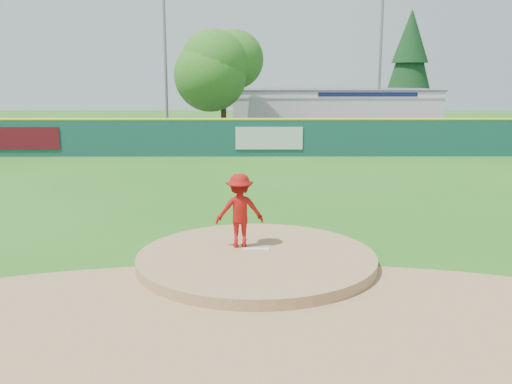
{
  "coord_description": "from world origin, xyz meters",
  "views": [
    {
      "loc": [
        -0.08,
        -12.57,
        4.27
      ],
      "look_at": [
        0.0,
        2.0,
        1.3
      ],
      "focal_mm": 40.0,
      "sensor_mm": 36.0,
      "label": 1
    }
  ],
  "objects_px": {
    "van": "(333,134)",
    "playground_slide": "(33,134)",
    "pitcher": "(240,210)",
    "pool_building_grp": "(331,110)",
    "deciduous_tree": "(223,72)",
    "conifer_tree": "(410,60)",
    "light_pole_right": "(380,58)",
    "light_pole_left": "(165,49)"
  },
  "relations": [
    {
      "from": "deciduous_tree",
      "to": "light_pole_right",
      "type": "bearing_deg",
      "value": 19.98
    },
    {
      "from": "pool_building_grp",
      "to": "light_pole_left",
      "type": "xyz_separation_m",
      "value": [
        -12.0,
        -4.99,
        4.39
      ]
    },
    {
      "from": "van",
      "to": "playground_slide",
      "type": "xyz_separation_m",
      "value": [
        -18.16,
        -0.42,
        0.05
      ]
    },
    {
      "from": "playground_slide",
      "to": "light_pole_left",
      "type": "distance_m",
      "value": 10.34
    },
    {
      "from": "pitcher",
      "to": "van",
      "type": "distance_m",
      "value": 22.33
    },
    {
      "from": "van",
      "to": "pool_building_grp",
      "type": "xyz_separation_m",
      "value": [
        1.19,
        9.66,
        0.86
      ]
    },
    {
      "from": "pool_building_grp",
      "to": "light_pole_right",
      "type": "relative_size",
      "value": 1.52
    },
    {
      "from": "pitcher",
      "to": "van",
      "type": "height_order",
      "value": "pitcher"
    },
    {
      "from": "pitcher",
      "to": "light_pole_left",
      "type": "xyz_separation_m",
      "value": [
        -5.6,
        26.38,
        4.92
      ]
    },
    {
      "from": "pool_building_grp",
      "to": "light_pole_left",
      "type": "relative_size",
      "value": 1.38
    },
    {
      "from": "pitcher",
      "to": "light_pole_right",
      "type": "height_order",
      "value": "light_pole_right"
    },
    {
      "from": "van",
      "to": "playground_slide",
      "type": "distance_m",
      "value": 18.17
    },
    {
      "from": "van",
      "to": "light_pole_right",
      "type": "bearing_deg",
      "value": -37.95
    },
    {
      "from": "pitcher",
      "to": "playground_slide",
      "type": "distance_m",
      "value": 24.93
    },
    {
      "from": "conifer_tree",
      "to": "light_pole_right",
      "type": "distance_m",
      "value": 8.06
    },
    {
      "from": "conifer_tree",
      "to": "light_pole_right",
      "type": "xyz_separation_m",
      "value": [
        -4.0,
        -7.0,
        0.0
      ]
    },
    {
      "from": "deciduous_tree",
      "to": "light_pole_right",
      "type": "xyz_separation_m",
      "value": [
        11.0,
        4.0,
        0.99
      ]
    },
    {
      "from": "deciduous_tree",
      "to": "conifer_tree",
      "type": "distance_m",
      "value": 18.63
    },
    {
      "from": "pool_building_grp",
      "to": "light_pole_left",
      "type": "height_order",
      "value": "light_pole_left"
    },
    {
      "from": "deciduous_tree",
      "to": "light_pole_left",
      "type": "bearing_deg",
      "value": 153.43
    },
    {
      "from": "pitcher",
      "to": "playground_slide",
      "type": "xyz_separation_m",
      "value": [
        -12.96,
        21.29,
        -0.28
      ]
    },
    {
      "from": "pool_building_grp",
      "to": "light_pole_left",
      "type": "bearing_deg",
      "value": -157.4
    },
    {
      "from": "light_pole_left",
      "to": "light_pole_right",
      "type": "height_order",
      "value": "light_pole_left"
    },
    {
      "from": "playground_slide",
      "to": "light_pole_right",
      "type": "xyz_separation_m",
      "value": [
        22.36,
        7.09,
        4.68
      ]
    },
    {
      "from": "deciduous_tree",
      "to": "conifer_tree",
      "type": "xyz_separation_m",
      "value": [
        15.0,
        11.0,
        0.99
      ]
    },
    {
      "from": "playground_slide",
      "to": "light_pole_right",
      "type": "relative_size",
      "value": 0.31
    },
    {
      "from": "pool_building_grp",
      "to": "van",
      "type": "bearing_deg",
      "value": -97.05
    },
    {
      "from": "deciduous_tree",
      "to": "conifer_tree",
      "type": "height_order",
      "value": "conifer_tree"
    },
    {
      "from": "pitcher",
      "to": "deciduous_tree",
      "type": "bearing_deg",
      "value": -93.39
    },
    {
      "from": "light_pole_left",
      "to": "pitcher",
      "type": "bearing_deg",
      "value": -78.01
    },
    {
      "from": "light_pole_right",
      "to": "conifer_tree",
      "type": "bearing_deg",
      "value": 60.26
    },
    {
      "from": "pool_building_grp",
      "to": "playground_slide",
      "type": "xyz_separation_m",
      "value": [
        -19.36,
        -10.08,
        -0.81
      ]
    },
    {
      "from": "pitcher",
      "to": "pool_building_grp",
      "type": "height_order",
      "value": "pool_building_grp"
    },
    {
      "from": "pitcher",
      "to": "deciduous_tree",
      "type": "relative_size",
      "value": 0.24
    },
    {
      "from": "playground_slide",
      "to": "light_pole_left",
      "type": "height_order",
      "value": "light_pole_left"
    },
    {
      "from": "conifer_tree",
      "to": "light_pole_left",
      "type": "bearing_deg",
      "value": -154.65
    },
    {
      "from": "van",
      "to": "light_pole_left",
      "type": "bearing_deg",
      "value": 60.85
    },
    {
      "from": "deciduous_tree",
      "to": "pool_building_grp",
      "type": "bearing_deg",
      "value": 41.16
    },
    {
      "from": "van",
      "to": "deciduous_tree",
      "type": "distance_m",
      "value": 8.22
    },
    {
      "from": "pool_building_grp",
      "to": "conifer_tree",
      "type": "bearing_deg",
      "value": 29.78
    },
    {
      "from": "pool_building_grp",
      "to": "conifer_tree",
      "type": "height_order",
      "value": "conifer_tree"
    },
    {
      "from": "van",
      "to": "pitcher",
      "type": "bearing_deg",
      "value": 160.74
    }
  ]
}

